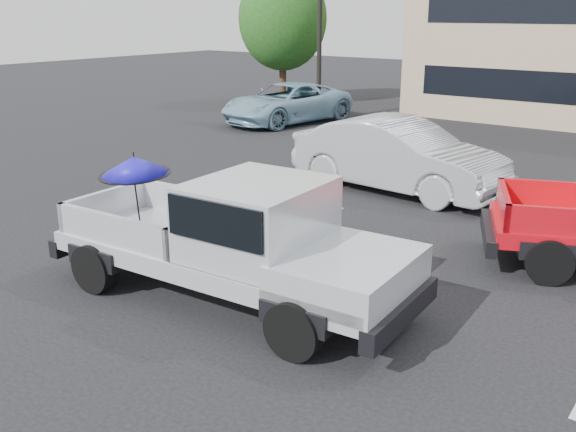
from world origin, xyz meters
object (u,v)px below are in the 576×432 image
at_px(silver_sedan, 398,156).
at_px(blue_suv, 287,103).
at_px(tree_left, 283,19).
at_px(silver_pickup, 244,235).

height_order(silver_sedan, blue_suv, silver_sedan).
xyz_separation_m(tree_left, blue_suv, (3.40, -4.28, -2.99)).
xyz_separation_m(tree_left, silver_sedan, (11.30, -10.50, -2.88)).
relative_size(tree_left, silver_sedan, 1.17).
bearing_deg(tree_left, silver_sedan, -42.90).
bearing_deg(blue_suv, silver_pickup, -45.71).
height_order(tree_left, blue_suv, tree_left).
xyz_separation_m(tree_left, silver_pickup, (12.38, -17.38, -2.68)).
xyz_separation_m(silver_sedan, blue_suv, (-7.90, 6.22, -0.11)).
bearing_deg(silver_pickup, blue_suv, 121.15).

